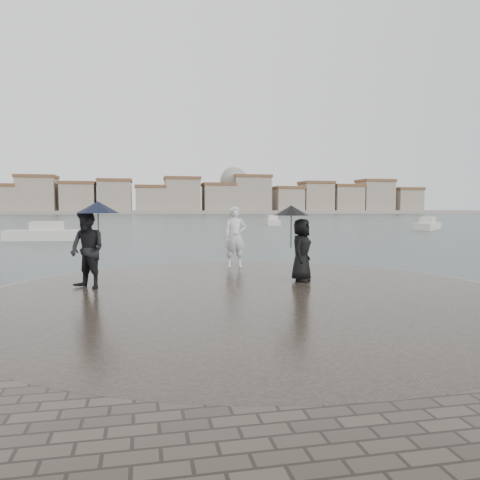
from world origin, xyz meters
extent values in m
plane|color=#2B3835|center=(0.00, 0.00, 0.00)|extent=(400.00, 400.00, 0.00)
cylinder|color=gray|center=(0.00, 3.50, 0.16)|extent=(12.50, 12.50, 0.32)
cylinder|color=#2D261E|center=(0.00, 3.50, 0.18)|extent=(11.90, 11.90, 0.36)
imported|color=silver|center=(0.52, 8.06, 1.33)|extent=(0.75, 0.53, 1.93)
imported|color=black|center=(-3.63, 4.84, 1.28)|extent=(1.12, 1.11, 1.83)
cylinder|color=black|center=(-3.38, 4.94, 1.71)|extent=(0.02, 0.02, 0.90)
cone|color=black|center=(-3.38, 4.94, 2.26)|extent=(1.01, 1.01, 0.28)
imported|color=black|center=(1.62, 4.85, 1.17)|extent=(0.86, 0.94, 1.61)
cylinder|color=black|center=(1.37, 4.95, 1.66)|extent=(0.02, 0.02, 0.90)
cone|color=black|center=(1.37, 4.95, 2.18)|extent=(0.92, 0.92, 0.26)
cube|color=gray|center=(0.00, 163.00, 0.60)|extent=(260.00, 20.00, 1.20)
cube|color=#A1917F|center=(-48.00, 160.00, 4.50)|extent=(10.00, 10.00, 9.00)
cube|color=brown|center=(-48.00, 160.00, 9.50)|extent=(10.60, 10.60, 1.00)
cube|color=#A1917F|center=(-37.00, 160.00, 6.00)|extent=(12.00, 10.00, 12.00)
cube|color=brown|center=(-37.00, 160.00, 12.50)|extent=(12.60, 10.60, 1.00)
cube|color=#A1917F|center=(-24.00, 160.00, 5.00)|extent=(11.00, 10.00, 10.00)
cube|color=brown|center=(-24.00, 160.00, 10.50)|extent=(11.60, 10.60, 1.00)
cube|color=#A1917F|center=(-12.00, 160.00, 5.50)|extent=(11.00, 10.00, 11.00)
cube|color=brown|center=(-12.00, 160.00, 11.50)|extent=(11.60, 10.60, 1.00)
cube|color=#A1917F|center=(0.00, 160.00, 4.50)|extent=(10.00, 10.00, 9.00)
cube|color=brown|center=(0.00, 160.00, 9.50)|extent=(10.60, 10.60, 1.00)
cube|color=#A1917F|center=(11.00, 160.00, 6.00)|extent=(12.00, 10.00, 12.00)
cube|color=brown|center=(11.00, 160.00, 12.50)|extent=(12.60, 10.60, 1.00)
cube|color=#A1917F|center=(24.00, 160.00, 5.00)|extent=(11.00, 10.00, 10.00)
cube|color=brown|center=(24.00, 160.00, 10.50)|extent=(11.60, 10.60, 1.00)
cube|color=#A1917F|center=(36.00, 160.00, 6.50)|extent=(13.00, 10.00, 13.00)
cube|color=brown|center=(36.00, 160.00, 13.50)|extent=(13.60, 10.60, 1.00)
cube|color=#A1917F|center=(50.00, 160.00, 4.50)|extent=(10.00, 10.00, 9.00)
cube|color=brown|center=(50.00, 160.00, 9.50)|extent=(10.60, 10.60, 1.00)
cube|color=#A1917F|center=(61.00, 160.00, 5.50)|extent=(11.00, 10.00, 11.00)
cube|color=brown|center=(61.00, 160.00, 11.50)|extent=(11.60, 10.60, 1.00)
cube|color=#A1917F|center=(73.00, 160.00, 5.00)|extent=(11.00, 10.00, 10.00)
cube|color=brown|center=(73.00, 160.00, 10.50)|extent=(11.60, 10.60, 1.00)
cube|color=#A1917F|center=(85.00, 160.00, 6.00)|extent=(12.00, 10.00, 12.00)
cube|color=brown|center=(85.00, 160.00, 12.50)|extent=(12.60, 10.60, 1.00)
cube|color=#A1917F|center=(98.00, 160.00, 4.50)|extent=(10.00, 10.00, 9.00)
cube|color=brown|center=(98.00, 160.00, 9.50)|extent=(10.60, 10.60, 1.00)
sphere|color=gray|center=(30.00, 162.00, 12.00)|extent=(10.00, 10.00, 10.00)
cube|color=beige|center=(13.94, 51.74, 0.25)|extent=(2.60, 5.70, 0.90)
cube|color=beige|center=(13.94, 51.74, 0.85)|extent=(1.55, 2.19, 0.90)
cube|color=beige|center=(-8.89, 27.65, 0.25)|extent=(5.64, 2.20, 0.90)
cube|color=beige|center=(-8.89, 27.65, 0.85)|extent=(2.12, 1.41, 0.90)
cube|color=beige|center=(26.18, 36.50, 0.25)|extent=(5.05, 4.99, 0.90)
cube|color=beige|center=(26.18, 36.50, 0.85)|extent=(2.27, 2.26, 0.90)
camera|label=1|loc=(-2.33, -6.51, 2.25)|focal=35.00mm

